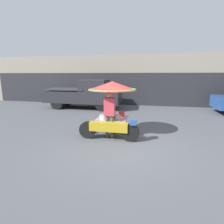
% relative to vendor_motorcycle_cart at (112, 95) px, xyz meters
% --- Properties ---
extents(ground_plane, '(36.00, 36.00, 0.00)m').
position_rel_vendor_motorcycle_cart_xyz_m(ground_plane, '(0.55, -1.13, -1.54)').
color(ground_plane, '#4C4F54').
extents(shopfront_building, '(28.00, 2.06, 3.72)m').
position_rel_vendor_motorcycle_cart_xyz_m(shopfront_building, '(0.55, 7.89, 0.31)').
color(shopfront_building, gray).
rests_on(shopfront_building, ground).
extents(vendor_motorcycle_cart, '(2.16, 1.81, 2.02)m').
position_rel_vendor_motorcycle_cart_xyz_m(vendor_motorcycle_cart, '(0.00, 0.00, 0.00)').
color(vendor_motorcycle_cart, black).
rests_on(vendor_motorcycle_cart, ground).
extents(vendor_person, '(0.38, 0.23, 1.69)m').
position_rel_vendor_motorcycle_cart_xyz_m(vendor_person, '(-0.01, -0.36, -0.58)').
color(vendor_person, '#4C473D').
rests_on(vendor_person, ground).
extents(pickup_truck, '(5.15, 1.80, 1.93)m').
position_rel_vendor_motorcycle_cart_xyz_m(pickup_truck, '(-2.92, 4.95, -0.58)').
color(pickup_truck, black).
rests_on(pickup_truck, ground).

